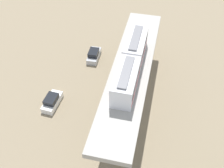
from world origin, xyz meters
name	(u,v)px	position (x,y,z in m)	size (l,w,h in m)	color
ground_plane	(129,103)	(0.00, 0.00, 0.00)	(120.00, 120.00, 0.00)	#84755B
viaduct	(130,78)	(0.00, 0.00, 5.52)	(5.20, 28.00, 7.29)	#A8A59E
train	(131,63)	(0.00, 0.69, 8.82)	(2.64, 13.55, 3.24)	silver
parked_car_silver	(94,55)	(8.13, -9.18, 0.74)	(1.95, 4.26, 1.76)	#B2B5BA
parked_car_white	(52,101)	(11.37, 2.86, 0.74)	(2.07, 4.31, 1.76)	white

